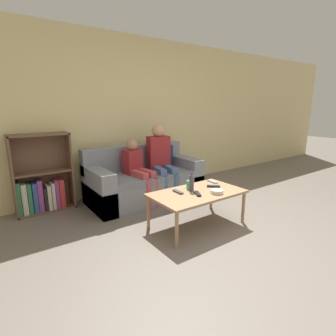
% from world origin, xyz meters
% --- Properties ---
extents(ground_plane, '(22.00, 22.00, 0.00)m').
position_xyz_m(ground_plane, '(0.00, 0.00, 0.00)').
color(ground_plane, '#70665B').
extents(wall_back, '(12.00, 0.06, 2.60)m').
position_xyz_m(wall_back, '(0.00, 2.66, 1.30)').
color(wall_back, beige).
rests_on(wall_back, ground_plane).
extents(couch, '(1.77, 0.86, 0.85)m').
position_xyz_m(couch, '(-0.12, 2.09, 0.29)').
color(couch, gray).
rests_on(couch, ground_plane).
extents(bookshelf, '(0.77, 0.28, 1.11)m').
position_xyz_m(bookshelf, '(-1.56, 2.50, 0.41)').
color(bookshelf, brown).
rests_on(bookshelf, ground_plane).
extents(coffee_table, '(1.16, 0.66, 0.44)m').
position_xyz_m(coffee_table, '(-0.07, 0.87, 0.40)').
color(coffee_table, '#A87F56').
rests_on(coffee_table, ground_plane).
extents(person_adult, '(0.41, 0.64, 1.20)m').
position_xyz_m(person_adult, '(0.14, 2.01, 0.70)').
color(person_adult, '#476693').
rests_on(person_adult, ground_plane).
extents(person_child, '(0.33, 0.63, 0.99)m').
position_xyz_m(person_child, '(-0.30, 1.98, 0.57)').
color(person_child, '#C6474C').
rests_on(person_child, ground_plane).
extents(cup_near, '(0.08, 0.08, 0.11)m').
position_xyz_m(cup_near, '(-0.07, 1.03, 0.49)').
color(cup_near, '#4CB77A').
rests_on(cup_near, coffee_table).
extents(tv_remote_0, '(0.16, 0.15, 0.02)m').
position_xyz_m(tv_remote_0, '(0.23, 0.90, 0.45)').
color(tv_remote_0, black).
rests_on(tv_remote_0, coffee_table).
extents(tv_remote_1, '(0.06, 0.17, 0.02)m').
position_xyz_m(tv_remote_1, '(-0.28, 1.00, 0.45)').
color(tv_remote_1, '#47474C').
rests_on(tv_remote_1, coffee_table).
extents(tv_remote_2, '(0.06, 0.17, 0.02)m').
position_xyz_m(tv_remote_2, '(0.38, 1.06, 0.45)').
color(tv_remote_2, '#B7B7BC').
rests_on(tv_remote_2, coffee_table).
extents(tv_remote_3, '(0.12, 0.17, 0.02)m').
position_xyz_m(tv_remote_3, '(-0.13, 0.80, 0.45)').
color(tv_remote_3, black).
rests_on(tv_remote_3, coffee_table).
extents(snack_bowl, '(0.15, 0.15, 0.05)m').
position_xyz_m(snack_bowl, '(0.09, 0.70, 0.46)').
color(snack_bowl, beige).
rests_on(snack_bowl, coffee_table).
extents(bottle, '(0.06, 0.06, 0.25)m').
position_xyz_m(bottle, '(-0.11, 0.95, 0.55)').
color(bottle, '#424756').
rests_on(bottle, coffee_table).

